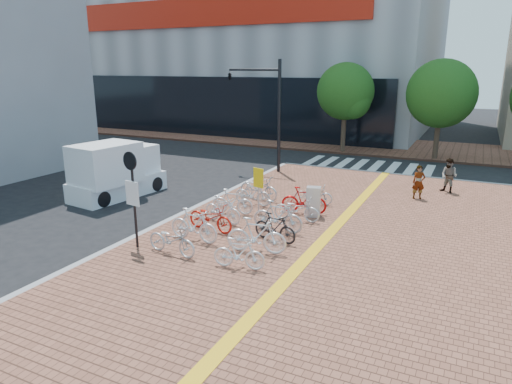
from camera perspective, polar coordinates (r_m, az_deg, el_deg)
The scene contains 29 objects.
ground at distance 15.69m, azimuth 0.54°, elevation -6.29°, with size 120.00×120.00×0.00m, color black.
sidewalk at distance 10.50m, azimuth 3.80°, elevation -17.70°, with size 14.00×34.00×0.15m, color brown.
tactile_strip at distance 10.80m, azimuth -1.31°, elevation -16.11°, with size 0.40×34.00×0.01m, color #ECAC15.
kerb_west at distance 14.30m, azimuth -23.56°, elevation -9.57°, with size 0.25×34.00×0.15m, color gray.
kerb_north at distance 26.02m, azimuth 18.12°, elevation 1.92°, with size 14.00×0.25×0.15m, color gray.
far_sidewalk at distance 35.21m, azimuth 15.42°, elevation 5.50°, with size 70.00×8.00×0.15m, color brown.
crosswalk at distance 28.38m, azimuth 13.70°, elevation 3.18°, with size 7.50×4.00×0.01m.
street_trees at distance 30.70m, azimuth 24.09°, elevation 10.93°, with size 16.20×4.60×6.35m.
bike_0 at distance 14.41m, azimuth -10.48°, elevation -5.92°, with size 0.63×1.81×0.95m, color silver.
bike_1 at distance 15.33m, azimuth -7.80°, elevation -4.14°, with size 0.53×1.87×1.12m, color white.
bike_2 at distance 16.27m, azimuth -5.72°, elevation -3.16°, with size 0.65×1.88×0.99m, color #B9170D.
bike_3 at distance 17.04m, azimuth -4.20°, elevation -2.21°, with size 0.48×1.69×1.02m, color white.
bike_4 at distance 18.03m, azimuth -2.99°, elevation -1.20°, with size 0.48×1.69×1.01m, color white.
bike_5 at distance 19.13m, azimuth -0.42°, elevation -0.21°, with size 0.47×1.67×1.00m, color silver.
bike_6 at distance 20.02m, azimuth 0.32°, elevation 0.54°, with size 0.68×1.96×1.03m, color silver.
bike_7 at distance 13.22m, azimuth -2.14°, elevation -7.69°, with size 0.44×1.55×0.93m, color white.
bike_8 at distance 14.25m, azimuth 0.05°, elevation -5.46°, with size 0.54×1.92×1.15m, color white.
bike_9 at distance 15.24m, azimuth 2.38°, elevation -4.43°, with size 0.46×1.62×0.97m, color black.
bike_10 at distance 16.07m, azimuth 2.73°, elevation -3.07°, with size 0.53×1.87×1.12m, color silver.
bike_11 at distance 17.27m, azimuth 5.11°, elevation -2.13°, with size 0.62×1.77×0.93m, color silver.
bike_12 at distance 18.14m, azimuth 6.01°, elevation -1.04°, with size 0.51×1.80×1.08m, color red.
bike_13 at distance 19.41m, azimuth 7.18°, elevation -0.33°, with size 0.57×1.62×0.85m, color silver.
pedestrian_a at distance 21.26m, azimuth 19.67°, elevation 1.15°, with size 0.54×0.36×1.49m, color gray.
pedestrian_b at distance 22.81m, azimuth 22.98°, elevation 1.88°, with size 0.77×0.60×1.59m, color #464C59.
utility_box at distance 17.83m, azimuth 7.19°, elevation -1.21°, with size 0.54×0.39×1.18m, color silver.
yellow_sign at distance 18.06m, azimuth 0.28°, elevation 1.28°, with size 0.48×0.18×1.80m.
notice_sign at distance 14.77m, azimuth -15.19°, elevation 0.47°, with size 0.58×0.18×3.15m.
traffic_light_pole at distance 25.52m, azimuth -0.01°, elevation 12.08°, with size 3.24×1.25×6.04m.
box_truck at distance 21.84m, azimuth -17.14°, elevation 2.55°, with size 2.45×4.61×2.55m.
Camera 1 is at (6.23, -13.18, 5.80)m, focal length 32.00 mm.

